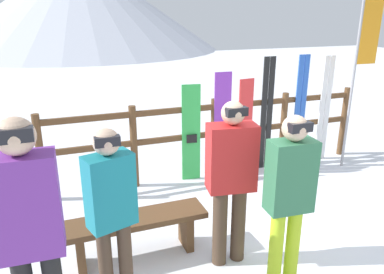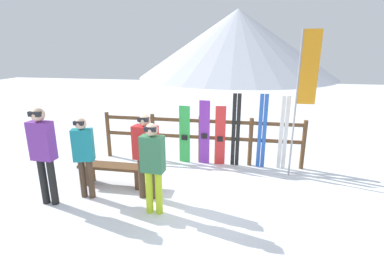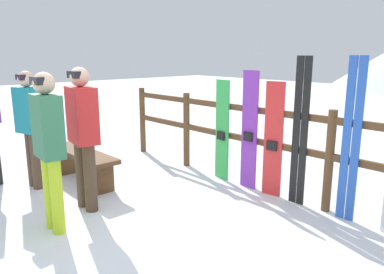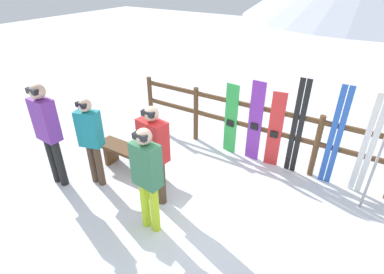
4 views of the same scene
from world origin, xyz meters
TOP-DOWN VIEW (x-y plane):
  - ground_plane at (0.00, 0.00)m, footprint 40.00×40.00m
  - fence at (-0.00, 2.11)m, footprint 4.99×0.10m
  - bench at (-1.58, 0.47)m, footprint 1.45×0.36m
  - person_teal at (-1.86, -0.10)m, footprint 0.41×0.30m
  - person_red at (-0.72, 0.09)m, footprint 0.48×0.31m
  - person_plaid_green at (-0.42, -0.42)m, footprint 0.40×0.24m
  - snowboard_green at (-0.39, 2.05)m, footprint 0.27×0.08m
  - snowboard_purple at (0.11, 2.05)m, footprint 0.26×0.06m
  - snowboard_red at (0.49, 2.05)m, footprint 0.25×0.08m
  - ski_pair_black at (0.86, 2.05)m, footprint 0.20×0.02m
  - ski_pair_blue at (1.48, 2.05)m, footprint 0.19×0.02m

SIDE VIEW (x-z plane):
  - ground_plane at x=0.00m, z-range 0.00..0.00m
  - bench at x=-1.58m, z-range 0.11..0.57m
  - fence at x=0.00m, z-range 0.11..1.29m
  - snowboard_green at x=-0.39m, z-range 0.00..1.43m
  - snowboard_red at x=0.49m, z-range 0.00..1.46m
  - snowboard_purple at x=0.11m, z-range 0.00..1.58m
  - ski_pair_black at x=0.86m, z-range 0.00..1.77m
  - ski_pair_blue at x=1.48m, z-range 0.00..1.78m
  - person_teal at x=-1.86m, z-range 0.14..1.72m
  - person_red at x=-0.72m, z-range 0.13..1.78m
  - person_plaid_green at x=-0.42m, z-range 0.14..1.77m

